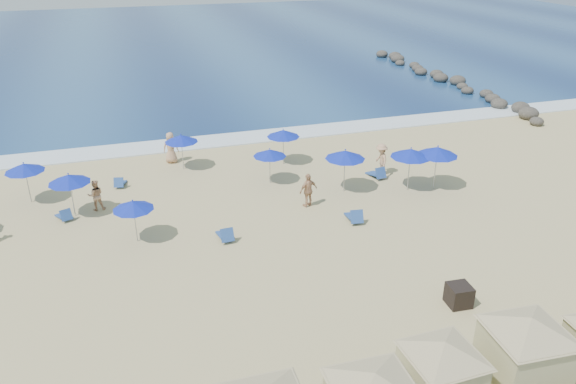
{
  "coord_description": "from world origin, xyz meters",
  "views": [
    {
      "loc": [
        -5.39,
        -19.62,
        12.56
      ],
      "look_at": [
        1.75,
        3.0,
        1.63
      ],
      "focal_mm": 35.0,
      "sensor_mm": 36.0,
      "label": 1
    }
  ],
  "objects_px": {
    "cabana_3": "(526,344)",
    "umbrella_0": "(24,167)",
    "beachgoer_2": "(308,190)",
    "cabana_2": "(442,367)",
    "trash_bin": "(459,295)",
    "umbrella_6": "(345,155)",
    "rock_jetty": "(447,79)",
    "beachgoer_3": "(381,159)",
    "umbrella_2": "(69,179)",
    "umbrella_9": "(437,151)",
    "umbrella_3": "(133,205)",
    "beachgoer_1": "(96,195)",
    "beachgoer_4": "(171,148)",
    "umbrella_4": "(181,138)",
    "umbrella_7": "(283,133)",
    "umbrella_8": "(411,153)",
    "umbrella_5": "(270,153)"
  },
  "relations": [
    {
      "from": "beachgoer_4",
      "to": "beachgoer_2",
      "type": "bearing_deg",
      "value": 142.68
    },
    {
      "from": "umbrella_2",
      "to": "umbrella_7",
      "type": "height_order",
      "value": "umbrella_2"
    },
    {
      "from": "trash_bin",
      "to": "beachgoer_1",
      "type": "bearing_deg",
      "value": 140.11
    },
    {
      "from": "cabana_3",
      "to": "trash_bin",
      "type": "bearing_deg",
      "value": 81.26
    },
    {
      "from": "umbrella_2",
      "to": "umbrella_4",
      "type": "xyz_separation_m",
      "value": [
        5.91,
        4.41,
        -0.07
      ]
    },
    {
      "from": "cabana_2",
      "to": "umbrella_9",
      "type": "xyz_separation_m",
      "value": [
        8.05,
        13.68,
        0.66
      ]
    },
    {
      "from": "rock_jetty",
      "to": "beachgoer_4",
      "type": "height_order",
      "value": "beachgoer_4"
    },
    {
      "from": "umbrella_0",
      "to": "cabana_3",
      "type": "bearing_deg",
      "value": -50.25
    },
    {
      "from": "umbrella_2",
      "to": "umbrella_9",
      "type": "distance_m",
      "value": 18.62
    },
    {
      "from": "umbrella_0",
      "to": "cabana_2",
      "type": "bearing_deg",
      "value": -55.58
    },
    {
      "from": "beachgoer_2",
      "to": "beachgoer_4",
      "type": "distance_m",
      "value": 10.03
    },
    {
      "from": "rock_jetty",
      "to": "beachgoer_3",
      "type": "distance_m",
      "value": 23.6
    },
    {
      "from": "umbrella_7",
      "to": "beachgoer_2",
      "type": "height_order",
      "value": "umbrella_7"
    },
    {
      "from": "rock_jetty",
      "to": "trash_bin",
      "type": "bearing_deg",
      "value": -121.22
    },
    {
      "from": "beachgoer_2",
      "to": "umbrella_4",
      "type": "bearing_deg",
      "value": -69.86
    },
    {
      "from": "umbrella_7",
      "to": "beachgoer_4",
      "type": "xyz_separation_m",
      "value": [
        -6.36,
        2.25,
        -0.98
      ]
    },
    {
      "from": "umbrella_2",
      "to": "umbrella_0",
      "type": "bearing_deg",
      "value": 133.86
    },
    {
      "from": "rock_jetty",
      "to": "beachgoer_1",
      "type": "relative_size",
      "value": 16.84
    },
    {
      "from": "umbrella_8",
      "to": "beachgoer_4",
      "type": "height_order",
      "value": "umbrella_8"
    },
    {
      "from": "beachgoer_2",
      "to": "umbrella_3",
      "type": "bearing_deg",
      "value": -10.67
    },
    {
      "from": "cabana_2",
      "to": "beachgoer_4",
      "type": "distance_m",
      "value": 22.37
    },
    {
      "from": "cabana_3",
      "to": "umbrella_0",
      "type": "relative_size",
      "value": 2.05
    },
    {
      "from": "beachgoer_1",
      "to": "beachgoer_4",
      "type": "bearing_deg",
      "value": -131.13
    },
    {
      "from": "trash_bin",
      "to": "beachgoer_2",
      "type": "bearing_deg",
      "value": 109.22
    },
    {
      "from": "beachgoer_2",
      "to": "cabana_2",
      "type": "bearing_deg",
      "value": 68.78
    },
    {
      "from": "trash_bin",
      "to": "umbrella_6",
      "type": "distance_m",
      "value": 10.82
    },
    {
      "from": "umbrella_0",
      "to": "rock_jetty",
      "type": "bearing_deg",
      "value": 24.68
    },
    {
      "from": "umbrella_0",
      "to": "beachgoer_1",
      "type": "relative_size",
      "value": 1.4
    },
    {
      "from": "umbrella_2",
      "to": "umbrella_9",
      "type": "relative_size",
      "value": 0.91
    },
    {
      "from": "umbrella_2",
      "to": "umbrella_6",
      "type": "relative_size",
      "value": 0.94
    },
    {
      "from": "umbrella_3",
      "to": "umbrella_8",
      "type": "relative_size",
      "value": 0.85
    },
    {
      "from": "umbrella_4",
      "to": "beachgoer_3",
      "type": "relative_size",
      "value": 1.17
    },
    {
      "from": "umbrella_3",
      "to": "umbrella_6",
      "type": "bearing_deg",
      "value": 11.41
    },
    {
      "from": "umbrella_4",
      "to": "beachgoer_3",
      "type": "height_order",
      "value": "umbrella_4"
    },
    {
      "from": "umbrella_6",
      "to": "umbrella_3",
      "type": "bearing_deg",
      "value": -168.59
    },
    {
      "from": "beachgoer_1",
      "to": "beachgoer_4",
      "type": "relative_size",
      "value": 0.84
    },
    {
      "from": "cabana_2",
      "to": "umbrella_5",
      "type": "height_order",
      "value": "cabana_2"
    },
    {
      "from": "cabana_3",
      "to": "umbrella_0",
      "type": "height_order",
      "value": "cabana_3"
    },
    {
      "from": "cabana_3",
      "to": "beachgoer_4",
      "type": "xyz_separation_m",
      "value": [
        -7.77,
        21.86,
        -0.69
      ]
    },
    {
      "from": "umbrella_0",
      "to": "umbrella_8",
      "type": "bearing_deg",
      "value": -13.01
    },
    {
      "from": "trash_bin",
      "to": "umbrella_2",
      "type": "height_order",
      "value": "umbrella_2"
    },
    {
      "from": "umbrella_9",
      "to": "beachgoer_1",
      "type": "height_order",
      "value": "umbrella_9"
    },
    {
      "from": "trash_bin",
      "to": "cabana_3",
      "type": "height_order",
      "value": "cabana_3"
    },
    {
      "from": "umbrella_7",
      "to": "beachgoer_3",
      "type": "bearing_deg",
      "value": -34.29
    },
    {
      "from": "umbrella_0",
      "to": "beachgoer_1",
      "type": "distance_m",
      "value": 3.96
    },
    {
      "from": "cabana_3",
      "to": "beachgoer_3",
      "type": "distance_m",
      "value": 16.71
    },
    {
      "from": "cabana_2",
      "to": "umbrella_6",
      "type": "height_order",
      "value": "cabana_2"
    },
    {
      "from": "umbrella_6",
      "to": "beachgoer_3",
      "type": "distance_m",
      "value": 3.42
    },
    {
      "from": "umbrella_7",
      "to": "beachgoer_3",
      "type": "xyz_separation_m",
      "value": [
        4.8,
        -3.27,
        -0.99
      ]
    },
    {
      "from": "cabana_2",
      "to": "beachgoer_1",
      "type": "bearing_deg",
      "value": 119.59
    }
  ]
}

